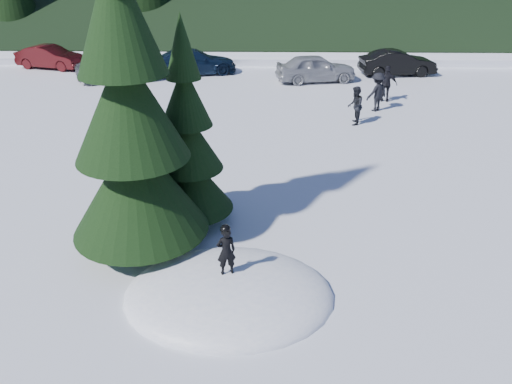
{
  "coord_description": "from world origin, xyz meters",
  "views": [
    {
      "loc": [
        0.76,
        -8.49,
        6.72
      ],
      "look_at": [
        0.52,
        2.75,
        1.1
      ],
      "focal_mm": 35.0,
      "sensor_mm": 36.0,
      "label": 1
    }
  ],
  "objects_px": {
    "spruce_tall": "(130,119)",
    "adult_0": "(355,106)",
    "car_3": "(194,62)",
    "adult_2": "(377,92)",
    "child_skier": "(226,251)",
    "spruce_short": "(188,148)",
    "car_1": "(50,57)",
    "car_5": "(397,63)",
    "car_2": "(120,68)",
    "adult_1": "(386,84)",
    "car_4": "(316,68)"
  },
  "relations": [
    {
      "from": "adult_1",
      "to": "car_4",
      "type": "bearing_deg",
      "value": -35.15
    },
    {
      "from": "adult_0",
      "to": "car_3",
      "type": "height_order",
      "value": "adult_0"
    },
    {
      "from": "adult_0",
      "to": "car_4",
      "type": "relative_size",
      "value": 0.37
    },
    {
      "from": "spruce_tall",
      "to": "adult_0",
      "type": "bearing_deg",
      "value": 55.39
    },
    {
      "from": "spruce_tall",
      "to": "car_3",
      "type": "relative_size",
      "value": 1.8
    },
    {
      "from": "spruce_tall",
      "to": "adult_0",
      "type": "relative_size",
      "value": 5.46
    },
    {
      "from": "adult_2",
      "to": "spruce_short",
      "type": "bearing_deg",
      "value": 21.79
    },
    {
      "from": "car_2",
      "to": "car_4",
      "type": "bearing_deg",
      "value": -107.37
    },
    {
      "from": "spruce_short",
      "to": "car_3",
      "type": "distance_m",
      "value": 17.06
    },
    {
      "from": "adult_0",
      "to": "car_1",
      "type": "relative_size",
      "value": 0.39
    },
    {
      "from": "adult_2",
      "to": "car_2",
      "type": "distance_m",
      "value": 13.96
    },
    {
      "from": "car_2",
      "to": "spruce_short",
      "type": "bearing_deg",
      "value": -175.11
    },
    {
      "from": "adult_2",
      "to": "car_4",
      "type": "distance_m",
      "value": 5.68
    },
    {
      "from": "spruce_tall",
      "to": "car_5",
      "type": "distance_m",
      "value": 21.09
    },
    {
      "from": "car_1",
      "to": "adult_1",
      "type": "bearing_deg",
      "value": -94.89
    },
    {
      "from": "car_1",
      "to": "child_skier",
      "type": "bearing_deg",
      "value": -135.58
    },
    {
      "from": "child_skier",
      "to": "car_2",
      "type": "relative_size",
      "value": 0.24
    },
    {
      "from": "spruce_tall",
      "to": "car_5",
      "type": "xyz_separation_m",
      "value": [
        10.32,
        18.2,
        -2.63
      ]
    },
    {
      "from": "spruce_short",
      "to": "car_1",
      "type": "relative_size",
      "value": 1.33
    },
    {
      "from": "car_2",
      "to": "car_3",
      "type": "bearing_deg",
      "value": -85.85
    },
    {
      "from": "child_skier",
      "to": "car_5",
      "type": "distance_m",
      "value": 21.47
    },
    {
      "from": "spruce_short",
      "to": "child_skier",
      "type": "distance_m",
      "value": 3.44
    },
    {
      "from": "adult_1",
      "to": "car_3",
      "type": "height_order",
      "value": "adult_1"
    },
    {
      "from": "adult_1",
      "to": "adult_0",
      "type": "bearing_deg",
      "value": 75.77
    },
    {
      "from": "spruce_tall",
      "to": "spruce_short",
      "type": "xyz_separation_m",
      "value": [
        1.0,
        1.4,
        -1.22
      ]
    },
    {
      "from": "child_skier",
      "to": "adult_1",
      "type": "bearing_deg",
      "value": -130.33
    },
    {
      "from": "spruce_tall",
      "to": "adult_2",
      "type": "height_order",
      "value": "spruce_tall"
    },
    {
      "from": "adult_1",
      "to": "car_1",
      "type": "distance_m",
      "value": 19.63
    },
    {
      "from": "car_3",
      "to": "adult_2",
      "type": "bearing_deg",
      "value": -142.24
    },
    {
      "from": "adult_0",
      "to": "car_1",
      "type": "xyz_separation_m",
      "value": [
        -16.5,
        9.98,
        -0.12
      ]
    },
    {
      "from": "adult_0",
      "to": "car_2",
      "type": "height_order",
      "value": "adult_0"
    },
    {
      "from": "adult_1",
      "to": "adult_2",
      "type": "bearing_deg",
      "value": 80.03
    },
    {
      "from": "child_skier",
      "to": "car_1",
      "type": "distance_m",
      "value": 24.37
    },
    {
      "from": "spruce_tall",
      "to": "car_2",
      "type": "height_order",
      "value": "spruce_tall"
    },
    {
      "from": "spruce_tall",
      "to": "car_1",
      "type": "bearing_deg",
      "value": 116.95
    },
    {
      "from": "spruce_short",
      "to": "car_4",
      "type": "bearing_deg",
      "value": 73.25
    },
    {
      "from": "spruce_tall",
      "to": "adult_1",
      "type": "xyz_separation_m",
      "value": [
        8.57,
        12.93,
        -2.49
      ]
    },
    {
      "from": "child_skier",
      "to": "car_3",
      "type": "distance_m",
      "value": 20.19
    },
    {
      "from": "spruce_tall",
      "to": "car_3",
      "type": "height_order",
      "value": "spruce_tall"
    },
    {
      "from": "car_1",
      "to": "car_3",
      "type": "bearing_deg",
      "value": -83.44
    },
    {
      "from": "child_skier",
      "to": "spruce_short",
      "type": "bearing_deg",
      "value": -85.81
    },
    {
      "from": "car_3",
      "to": "car_5",
      "type": "distance_m",
      "value": 11.51
    },
    {
      "from": "car_5",
      "to": "spruce_short",
      "type": "bearing_deg",
      "value": 144.11
    },
    {
      "from": "child_skier",
      "to": "adult_1",
      "type": "xyz_separation_m",
      "value": [
        6.41,
        14.58,
        -0.19
      ]
    },
    {
      "from": "spruce_tall",
      "to": "adult_2",
      "type": "relative_size",
      "value": 5.08
    },
    {
      "from": "adult_0",
      "to": "adult_2",
      "type": "distance_m",
      "value": 2.28
    },
    {
      "from": "car_1",
      "to": "car_4",
      "type": "relative_size",
      "value": 0.95
    },
    {
      "from": "car_2",
      "to": "child_skier",
      "type": "bearing_deg",
      "value": -175.22
    },
    {
      "from": "car_2",
      "to": "car_3",
      "type": "height_order",
      "value": "car_3"
    },
    {
      "from": "car_2",
      "to": "car_1",
      "type": "bearing_deg",
      "value": 44.47
    }
  ]
}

